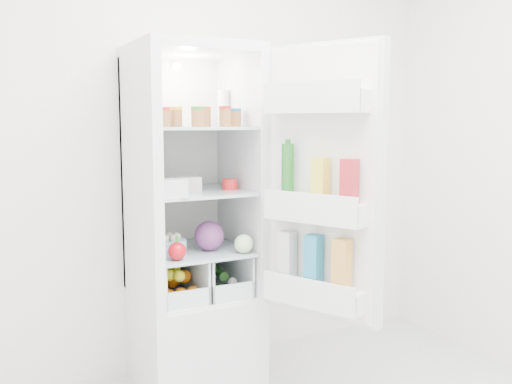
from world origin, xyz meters
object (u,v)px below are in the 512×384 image
refrigerator (191,262)px  mushroom_bowl (170,248)px  fridge_door (321,190)px  red_cabbage (209,236)px

refrigerator → mushroom_bowl: size_ratio=10.70×
fridge_door → mushroom_bowl: bearing=27.2°
refrigerator → fridge_door: refrigerator is taller
red_cabbage → fridge_door: bearing=-52.2°
refrigerator → red_cabbage: (0.06, -0.13, 0.16)m
refrigerator → fridge_door: bearing=-55.1°
red_cabbage → fridge_door: size_ratio=0.12×
red_cabbage → fridge_door: 0.66m
fridge_door → red_cabbage: bearing=13.1°
refrigerator → mushroom_bowl: refrigerator is taller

